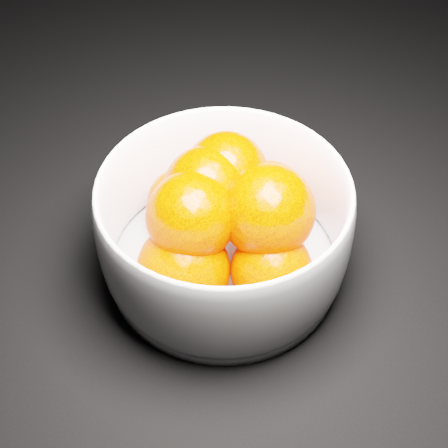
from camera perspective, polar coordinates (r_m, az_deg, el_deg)
name	(u,v)px	position (r m, az deg, el deg)	size (l,w,h in m)	color
bowl	(224,228)	(0.56, 0.00, -0.39)	(0.23, 0.23, 0.11)	white
orange_pile	(226,216)	(0.54, 0.19, 0.69)	(0.18, 0.18, 0.12)	#FF3501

